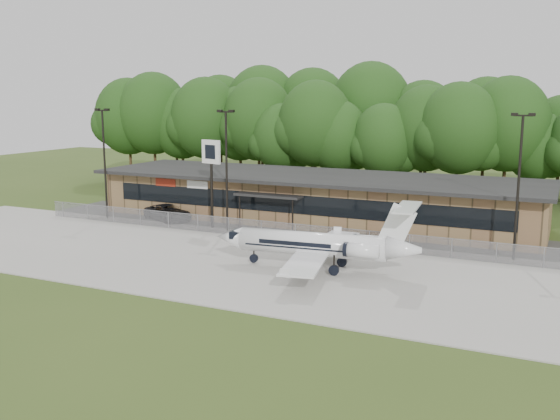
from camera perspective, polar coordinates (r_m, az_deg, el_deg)
The scene contains 12 objects.
ground at distance 37.40m, azimuth -10.83°, elevation -7.45°, with size 160.00×160.00×0.00m, color #354B1B.
apron at distance 43.82m, azimuth -4.69°, elevation -4.59°, with size 64.00×18.00×0.08m, color #9E9B93.
parking_lot at distance 53.82m, azimuth 1.40°, elevation -1.75°, with size 50.00×9.00×0.06m, color #383835.
terminal at distance 57.45m, azimuth 3.19°, elevation 1.19°, with size 41.00×11.65×4.30m.
fence at distance 49.67m, azimuth -0.69°, elevation -1.90°, with size 46.00×0.04×1.52m.
treeline at distance 73.88m, azimuth 8.53°, elevation 7.29°, with size 72.00×12.00×15.00m, color #1F3912, non-canonical shape.
light_pole_left at distance 60.03m, azimuth -15.77°, elevation 4.87°, with size 1.55×0.30×10.23m.
light_pole_mid at distance 52.48m, azimuth -4.92°, elevation 4.48°, with size 1.55×0.30×10.23m.
light_pole_right at distance 45.61m, azimuth 21.02°, elevation 2.94°, with size 1.55×0.30×10.23m.
business_jet at distance 40.96m, azimuth 3.64°, elevation -3.26°, with size 14.07×12.57×4.73m.
suv at distance 58.38m, azimuth -10.19°, elevation -0.25°, with size 2.45×5.32×1.48m, color #272729.
pole_sign at distance 53.59m, azimuth -6.31°, elevation 4.46°, with size 2.01×0.70×7.67m.
Camera 1 is at (21.15, -28.69, 11.33)m, focal length 40.00 mm.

